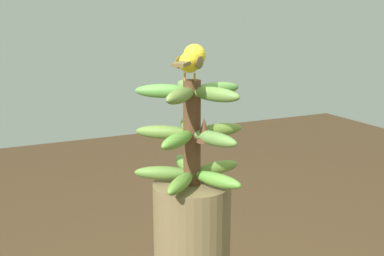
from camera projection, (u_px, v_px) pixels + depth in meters
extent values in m
cylinder|color=brown|center=(192.00, 133.00, 1.12)|extent=(0.04, 0.04, 0.26)
ellipsoid|color=olive|center=(181.00, 183.00, 1.07)|extent=(0.12, 0.12, 0.03)
ellipsoid|color=#619C39|center=(217.00, 180.00, 1.10)|extent=(0.09, 0.14, 0.03)
ellipsoid|color=olive|center=(217.00, 168.00, 1.18)|extent=(0.14, 0.05, 0.03)
ellipsoid|color=#5E9A39|center=(184.00, 164.00, 1.22)|extent=(0.06, 0.14, 0.03)
ellipsoid|color=olive|center=(162.00, 173.00, 1.15)|extent=(0.14, 0.09, 0.03)
ellipsoid|color=olive|center=(218.00, 130.00, 1.15)|extent=(0.14, 0.04, 0.03)
ellipsoid|color=olive|center=(188.00, 126.00, 1.19)|extent=(0.07, 0.14, 0.03)
ellipsoid|color=olive|center=(163.00, 132.00, 1.13)|extent=(0.13, 0.11, 0.03)
ellipsoid|color=#619B37|center=(178.00, 140.00, 1.06)|extent=(0.13, 0.11, 0.03)
ellipsoid|color=#648E43|center=(214.00, 139.00, 1.07)|extent=(0.08, 0.14, 0.03)
ellipsoid|color=olive|center=(215.00, 94.00, 1.05)|extent=(0.09, 0.14, 0.03)
ellipsoid|color=#5D983F|center=(216.00, 89.00, 1.13)|extent=(0.14, 0.05, 0.03)
ellipsoid|color=#678F43|center=(186.00, 87.00, 1.16)|extent=(0.06, 0.14, 0.03)
ellipsoid|color=#5C9C42|center=(163.00, 91.00, 1.10)|extent=(0.14, 0.10, 0.03)
ellipsoid|color=olive|center=(180.00, 96.00, 1.03)|extent=(0.12, 0.12, 0.03)
cone|color=brown|center=(204.00, 130.00, 1.09)|extent=(0.04, 0.04, 0.06)
cylinder|color=#C68933|center=(196.00, 77.00, 1.08)|extent=(0.01, 0.01, 0.02)
cylinder|color=#C68933|center=(184.00, 76.00, 1.08)|extent=(0.00, 0.01, 0.02)
ellipsoid|color=yellow|center=(190.00, 62.00, 1.07)|extent=(0.10, 0.11, 0.05)
ellipsoid|color=brown|center=(200.00, 62.00, 1.06)|extent=(0.05, 0.06, 0.03)
ellipsoid|color=brown|center=(180.00, 62.00, 1.07)|extent=(0.05, 0.06, 0.03)
cube|color=brown|center=(181.00, 64.00, 1.00)|extent=(0.06, 0.07, 0.01)
sphere|color=yellow|center=(194.00, 55.00, 1.11)|extent=(0.06, 0.06, 0.06)
sphere|color=black|center=(187.00, 53.00, 1.12)|extent=(0.01, 0.01, 0.01)
cone|color=orange|center=(198.00, 54.00, 1.14)|extent=(0.03, 0.03, 0.02)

